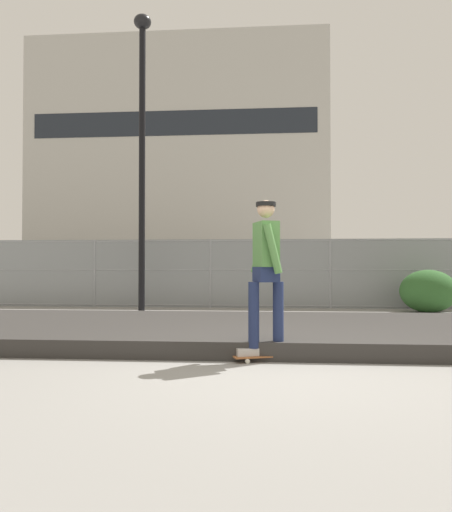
% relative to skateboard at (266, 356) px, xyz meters
% --- Properties ---
extents(ground_plane, '(120.00, 120.00, 0.00)m').
position_rel_skateboard_xyz_m(ground_plane, '(0.13, -0.45, -0.06)').
color(ground_plane, gray).
extents(gravel_berm, '(14.98, 3.81, 0.23)m').
position_rel_skateboard_xyz_m(gravel_berm, '(0.13, 1.83, 0.06)').
color(gravel_berm, '#33302D').
rests_on(gravel_berm, ground_plane).
extents(skateboard, '(0.82, 0.44, 0.07)m').
position_rel_skateboard_xyz_m(skateboard, '(0.00, 0.00, 0.00)').
color(skateboard, '#9E5B33').
rests_on(skateboard, ground_plane).
extents(skater, '(0.72, 0.62, 1.85)m').
position_rel_skateboard_xyz_m(skater, '(0.00, 0.00, 1.08)').
color(skater, '#B2ADA8').
rests_on(skater, skateboard).
extents(chain_fence, '(16.13, 0.06, 1.85)m').
position_rel_skateboard_xyz_m(chain_fence, '(0.13, 7.14, 0.87)').
color(chain_fence, gray).
rests_on(chain_fence, ground_plane).
extents(street_lamp, '(0.44, 0.44, 7.53)m').
position_rel_skateboard_xyz_m(street_lamp, '(-3.10, 6.09, 4.57)').
color(street_lamp, black).
rests_on(street_lamp, ground_plane).
extents(parked_car_near, '(4.46, 2.07, 1.66)m').
position_rel_skateboard_xyz_m(parked_car_near, '(-4.87, 9.62, 0.78)').
color(parked_car_near, silver).
rests_on(parked_car_near, ground_plane).
extents(parked_car_mid, '(4.48, 2.11, 1.66)m').
position_rel_skateboard_xyz_m(parked_car_mid, '(1.58, 9.27, 0.78)').
color(parked_car_mid, black).
rests_on(parked_car_mid, ground_plane).
extents(library_building, '(31.08, 13.83, 24.77)m').
position_rel_skateboard_xyz_m(library_building, '(-9.06, 47.97, 12.33)').
color(library_building, '#B2AFA8').
rests_on(library_building, ground_plane).
extents(shrub_left, '(1.34, 1.10, 1.04)m').
position_rel_skateboard_xyz_m(shrub_left, '(3.93, 6.12, 0.46)').
color(shrub_left, '#2D5B28').
rests_on(shrub_left, ground_plane).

